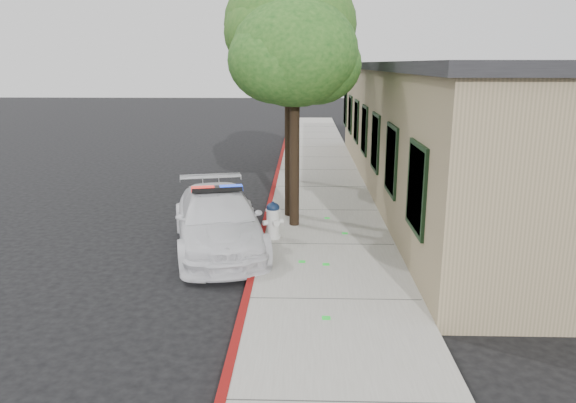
# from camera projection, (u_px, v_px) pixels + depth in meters

# --- Properties ---
(ground) EXTENTS (120.00, 120.00, 0.00)m
(ground) POSITION_uv_depth(u_px,v_px,m) (243.00, 305.00, 9.63)
(ground) COLOR black
(ground) RESTS_ON ground
(sidewalk) EXTENTS (3.20, 60.00, 0.15)m
(sidewalk) POSITION_uv_depth(u_px,v_px,m) (326.00, 247.00, 12.47)
(sidewalk) COLOR gray
(sidewalk) RESTS_ON ground
(red_curb) EXTENTS (0.14, 60.00, 0.16)m
(red_curb) POSITION_uv_depth(u_px,v_px,m) (260.00, 246.00, 12.51)
(red_curb) COLOR maroon
(red_curb) RESTS_ON ground
(clapboard_building) EXTENTS (7.30, 20.89, 4.24)m
(clapboard_building) POSITION_uv_depth(u_px,v_px,m) (476.00, 129.00, 17.63)
(clapboard_building) COLOR #978362
(clapboard_building) RESTS_ON ground
(police_car) EXTENTS (2.98, 5.04, 1.49)m
(police_car) POSITION_uv_depth(u_px,v_px,m) (218.00, 220.00, 12.44)
(police_car) COLOR white
(police_car) RESTS_ON ground
(fire_hydrant) EXTENTS (0.51, 0.44, 0.89)m
(fire_hydrant) POSITION_uv_depth(u_px,v_px,m) (273.00, 220.00, 12.78)
(fire_hydrant) COLOR silver
(fire_hydrant) RESTS_ON sidewalk
(street_tree_near) EXTENTS (3.23, 3.06, 5.60)m
(street_tree_near) POSITION_uv_depth(u_px,v_px,m) (295.00, 58.00, 12.91)
(street_tree_near) COLOR black
(street_tree_near) RESTS_ON sidewalk
(street_tree_mid) EXTENTS (3.37, 3.50, 6.43)m
(street_tree_mid) POSITION_uv_depth(u_px,v_px,m) (290.00, 31.00, 13.69)
(street_tree_mid) COLOR black
(street_tree_mid) RESTS_ON sidewalk
(street_tree_far) EXTENTS (3.36, 3.28, 6.12)m
(street_tree_far) POSITION_uv_depth(u_px,v_px,m) (295.00, 46.00, 18.03)
(street_tree_far) COLOR black
(street_tree_far) RESTS_ON sidewalk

